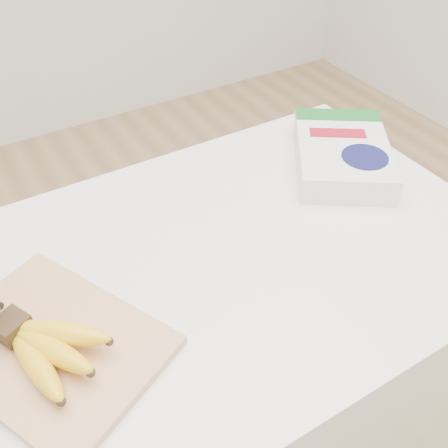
% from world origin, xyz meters
% --- Properties ---
extents(table, '(1.07, 0.71, 0.80)m').
position_xyz_m(table, '(0.00, 0.00, 0.40)').
color(table, white).
rests_on(table, ground).
extents(cutting_board, '(0.37, 0.41, 0.02)m').
position_xyz_m(cutting_board, '(-0.34, -0.04, 0.81)').
color(cutting_board, '#E0AA7B').
rests_on(cutting_board, table).
extents(bananas, '(0.16, 0.19, 0.06)m').
position_xyz_m(bananas, '(-0.35, -0.07, 0.84)').
color(bananas, '#382816').
rests_on(bananas, cutting_board).
extents(cereal_box, '(0.33, 0.36, 0.07)m').
position_xyz_m(cereal_box, '(0.37, 0.11, 0.83)').
color(cereal_box, white).
rests_on(cereal_box, table).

